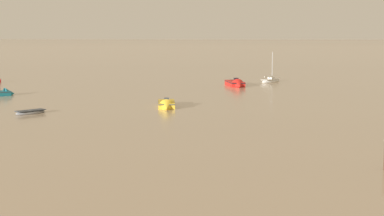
{
  "coord_description": "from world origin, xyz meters",
  "views": [
    {
      "loc": [
        -31.96,
        -26.92,
        8.81
      ],
      "look_at": [
        -34.9,
        33.19,
        0.72
      ],
      "focal_mm": 56.76,
      "sensor_mm": 36.0,
      "label": 1
    }
  ],
  "objects": [
    {
      "name": "motorboat_moored_4",
      "position": [
        -29.78,
        62.97,
        0.27
      ],
      "size": [
        3.18,
        6.06,
        1.98
      ],
      "rotation": [
        0.0,
        0.0,
        4.93
      ],
      "color": "red",
      "rests_on": "ground"
    },
    {
      "name": "rowboat_moored_0",
      "position": [
        -51.42,
        33.39,
        0.14
      ],
      "size": [
        3.07,
        3.15,
        0.52
      ],
      "rotation": [
        0.0,
        0.0,
        0.81
      ],
      "color": "gray",
      "rests_on": "ground"
    },
    {
      "name": "motorboat_moored_2",
      "position": [
        -37.94,
        38.5,
        0.24
      ],
      "size": [
        2.26,
        5.21,
        1.73
      ],
      "rotation": [
        0.0,
        0.0,
        4.82
      ],
      "color": "gold",
      "rests_on": "ground"
    },
    {
      "name": "sailboat_moored_2",
      "position": [
        -24.12,
        70.05,
        0.22
      ],
      "size": [
        3.84,
        4.41,
        5.03
      ],
      "rotation": [
        0.0,
        0.0,
        0.91
      ],
      "color": "white",
      "rests_on": "ground"
    }
  ]
}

